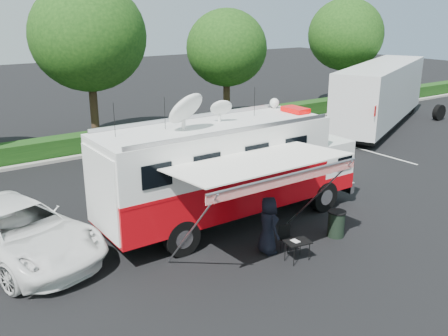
% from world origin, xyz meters
% --- Properties ---
extents(ground_plane, '(120.00, 120.00, 0.00)m').
position_xyz_m(ground_plane, '(0.00, 0.00, 0.00)').
color(ground_plane, black).
rests_on(ground_plane, ground).
extents(back_border, '(60.00, 6.14, 8.87)m').
position_xyz_m(back_border, '(1.14, 12.90, 5.00)').
color(back_border, '#9E998E').
rests_on(back_border, ground_plane).
extents(stall_lines, '(24.12, 5.50, 0.01)m').
position_xyz_m(stall_lines, '(-0.50, 3.00, 0.00)').
color(stall_lines, silver).
rests_on(stall_lines, ground_plane).
extents(command_truck, '(9.79, 2.69, 4.70)m').
position_xyz_m(command_truck, '(-0.09, -0.00, 2.01)').
color(command_truck, black).
rests_on(command_truck, ground_plane).
extents(awning, '(5.34, 2.75, 3.23)m').
position_xyz_m(awning, '(-0.96, -2.79, 3.03)').
color(awning, white).
rests_on(awning, ground_plane).
extents(white_suv, '(4.57, 6.82, 1.74)m').
position_xyz_m(white_suv, '(-6.95, 1.54, 0.00)').
color(white_suv, white).
rests_on(white_suv, ground_plane).
extents(person, '(0.73, 0.99, 1.86)m').
position_xyz_m(person, '(-0.49, -2.59, 0.00)').
color(person, black).
rests_on(person, ground_plane).
extents(folding_table, '(0.86, 0.68, 0.65)m').
position_xyz_m(folding_table, '(-0.10, -3.52, 0.60)').
color(folding_table, black).
rests_on(folding_table, ground_plane).
extents(folding_chair, '(0.48, 0.50, 0.86)m').
position_xyz_m(folding_chair, '(0.08, -2.82, 0.50)').
color(folding_chair, black).
rests_on(folding_chair, ground_plane).
extents(trash_bin, '(0.61, 0.61, 0.90)m').
position_xyz_m(trash_bin, '(2.16, -3.01, 0.46)').
color(trash_bin, black).
rests_on(trash_bin, ground_plane).
extents(semi_trailer, '(12.95, 7.98, 4.01)m').
position_xyz_m(semi_trailer, '(16.73, 6.83, 2.12)').
color(semi_trailer, silver).
rests_on(semi_trailer, ground_plane).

